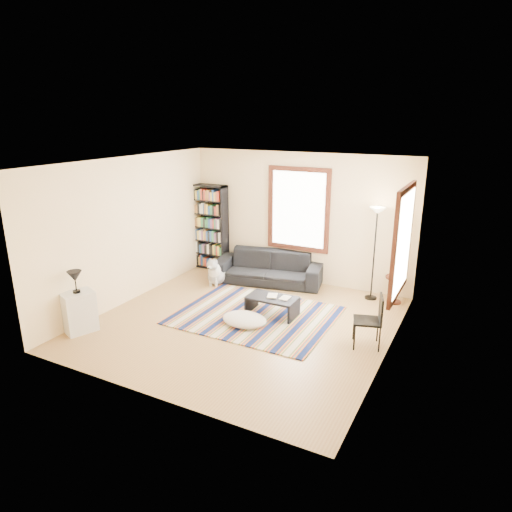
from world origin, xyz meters
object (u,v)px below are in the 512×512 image
at_px(coffee_table, 272,306).
at_px(floor_lamp, 374,254).
at_px(floor_cushion, 244,319).
at_px(folding_chair, 367,321).
at_px(bookshelf, 209,227).
at_px(white_cabinet, 79,312).
at_px(side_table, 395,290).
at_px(dog, 217,271).
at_px(sofa, 269,267).

relative_size(coffee_table, floor_lamp, 0.48).
bearing_deg(floor_cushion, folding_chair, 6.33).
distance_m(bookshelf, floor_lamp, 3.93).
bearing_deg(white_cabinet, side_table, 61.15).
height_order(bookshelf, coffee_table, bookshelf).
bearing_deg(bookshelf, dog, -49.90).
bearing_deg(bookshelf, side_table, -2.23).
bearing_deg(folding_chair, floor_cushion, 168.82).
xyz_separation_m(floor_lamp, dog, (-3.18, -0.71, -0.63)).
distance_m(sofa, floor_lamp, 2.31).
height_order(bookshelf, floor_lamp, bookshelf).
bearing_deg(folding_chair, coffee_table, 151.47).
bearing_deg(coffee_table, white_cabinet, -141.73).
relative_size(floor_lamp, folding_chair, 2.16).
xyz_separation_m(floor_cushion, white_cabinet, (-2.37, -1.49, 0.25)).
relative_size(coffee_table, dog, 1.50).
xyz_separation_m(sofa, side_table, (2.69, 0.10, -0.07)).
bearing_deg(floor_lamp, bookshelf, 177.52).
bearing_deg(folding_chair, white_cabinet, -176.39).
bearing_deg(coffee_table, floor_lamp, 49.17).
bearing_deg(coffee_table, side_table, 41.14).
bearing_deg(coffee_table, floor_cushion, -114.07).
xyz_separation_m(side_table, white_cabinet, (-4.50, -3.71, 0.08)).
relative_size(bookshelf, floor_cushion, 2.47).
relative_size(floor_cushion, folding_chair, 0.94).
relative_size(side_table, folding_chair, 0.63).
xyz_separation_m(bookshelf, side_table, (4.39, -0.17, -0.73)).
height_order(white_cabinet, dog, white_cabinet).
height_order(sofa, bookshelf, bookshelf).
relative_size(coffee_table, floor_cushion, 1.11).
relative_size(sofa, folding_chair, 2.70).
height_order(coffee_table, side_table, side_table).
relative_size(side_table, dog, 0.90).
height_order(side_table, folding_chair, folding_chair).
bearing_deg(dog, floor_lamp, 7.34).
relative_size(sofa, white_cabinet, 3.32).
relative_size(bookshelf, dog, 3.33).
bearing_deg(side_table, sofa, -177.89).
xyz_separation_m(floor_lamp, folding_chair, (0.41, -1.99, -0.50)).
xyz_separation_m(bookshelf, floor_lamp, (3.93, -0.17, -0.07)).
bearing_deg(floor_lamp, side_table, -0.12).
xyz_separation_m(coffee_table, floor_cushion, (-0.26, -0.59, -0.08)).
distance_m(floor_cushion, floor_lamp, 2.90).
bearing_deg(bookshelf, sofa, -9.04).
relative_size(coffee_table, white_cabinet, 1.29).
height_order(sofa, folding_chair, folding_chair).
relative_size(coffee_table, folding_chair, 1.05).
bearing_deg(floor_cushion, floor_lamp, 52.98).
bearing_deg(floor_lamp, white_cabinet, -137.46).
relative_size(floor_cushion, white_cabinet, 1.16).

